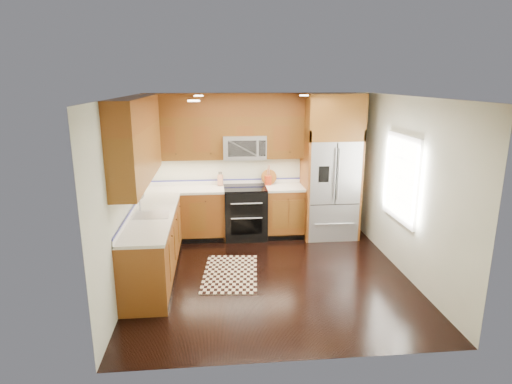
{
  "coord_description": "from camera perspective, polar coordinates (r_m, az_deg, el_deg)",
  "views": [
    {
      "loc": [
        -0.77,
        -5.77,
        2.82
      ],
      "look_at": [
        -0.16,
        0.6,
        1.14
      ],
      "focal_mm": 30.0,
      "sensor_mm": 36.0,
      "label": 1
    }
  ],
  "objects": [
    {
      "name": "base_cabinets",
      "position": [
        7.1,
        -8.94,
        -4.97
      ],
      "size": [
        2.85,
        3.0,
        0.9
      ],
      "color": "brown",
      "rests_on": "ground"
    },
    {
      "name": "utensil_crock",
      "position": [
        7.88,
        1.64,
        1.86
      ],
      "size": [
        0.16,
        0.16,
        0.37
      ],
      "color": "#9B2D13",
      "rests_on": "countertop"
    },
    {
      "name": "window",
      "position": [
        6.73,
        18.76,
        1.75
      ],
      "size": [
        0.04,
        1.1,
        1.3
      ],
      "color": "white",
      "rests_on": "ground"
    },
    {
      "name": "wall_right",
      "position": [
        6.58,
        19.56,
        0.51
      ],
      "size": [
        0.02,
        4.0,
        2.6
      ],
      "primitive_type": "cube",
      "color": "silver",
      "rests_on": "ground"
    },
    {
      "name": "microwave",
      "position": [
        7.68,
        -1.57,
        6.03
      ],
      "size": [
        0.76,
        0.4,
        0.42
      ],
      "color": "#B2B2B7",
      "rests_on": "ground"
    },
    {
      "name": "sink_faucet",
      "position": [
        6.35,
        -14.01,
        -2.46
      ],
      "size": [
        0.54,
        0.44,
        0.37
      ],
      "color": "#B2B2B7",
      "rests_on": "countertop"
    },
    {
      "name": "knife_block",
      "position": [
        7.87,
        -4.78,
        1.64
      ],
      "size": [
        0.1,
        0.14,
        0.25
      ],
      "color": "#A96F52",
      "rests_on": "countertop"
    },
    {
      "name": "ground",
      "position": [
        6.47,
        1.93,
        -11.11
      ],
      "size": [
        4.0,
        4.0,
        0.0
      ],
      "primitive_type": "plane",
      "color": "black",
      "rests_on": "ground"
    },
    {
      "name": "cutting_board",
      "position": [
        7.93,
        1.72,
        1.08
      ],
      "size": [
        0.32,
        0.32,
        0.02
      ],
      "primitive_type": "cylinder",
      "rotation": [
        0.0,
        0.0,
        0.1
      ],
      "color": "brown",
      "rests_on": "countertop"
    },
    {
      "name": "wall_back",
      "position": [
        7.96,
        0.15,
        3.71
      ],
      "size": [
        4.0,
        0.02,
        2.6
      ],
      "primitive_type": "cube",
      "color": "silver",
      "rests_on": "ground"
    },
    {
      "name": "range",
      "position": [
        7.82,
        -1.44,
        -2.77
      ],
      "size": [
        0.76,
        0.67,
        0.95
      ],
      "color": "black",
      "rests_on": "ground"
    },
    {
      "name": "wall_left",
      "position": [
        6.1,
        -16.95,
        -0.37
      ],
      "size": [
        0.02,
        4.0,
        2.6
      ],
      "primitive_type": "cube",
      "color": "silver",
      "rests_on": "ground"
    },
    {
      "name": "refrigerator",
      "position": [
        7.84,
        9.94,
        3.35
      ],
      "size": [
        0.98,
        0.75,
        2.6
      ],
      "color": "#B2B2B7",
      "rests_on": "ground"
    },
    {
      "name": "countertop",
      "position": [
        7.06,
        -7.89,
        -1.04
      ],
      "size": [
        2.86,
        3.01,
        0.04
      ],
      "color": "white",
      "rests_on": "base_cabinets"
    },
    {
      "name": "rug",
      "position": [
        6.55,
        -3.43,
        -10.75
      ],
      "size": [
        0.92,
        1.39,
        0.01
      ],
      "primitive_type": "cube",
      "rotation": [
        0.0,
        0.0,
        -0.1
      ],
      "color": "black",
      "rests_on": "ground"
    },
    {
      "name": "upper_cabinets",
      "position": [
        6.92,
        -8.7,
        7.96
      ],
      "size": [
        2.85,
        3.0,
        1.15
      ],
      "color": "brown",
      "rests_on": "ground"
    }
  ]
}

